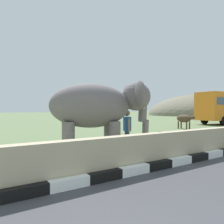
% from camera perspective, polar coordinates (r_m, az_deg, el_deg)
% --- Properties ---
extents(barrier_parapet, '(28.00, 0.36, 1.00)m').
position_cam_1_polar(barrier_parapet, '(5.62, -2.64, -11.70)').
color(barrier_parapet, tan).
rests_on(barrier_parapet, ground_plane).
extents(elephant, '(4.07, 3.06, 2.81)m').
position_cam_1_polar(elephant, '(8.56, -3.19, 1.42)').
color(elephant, slate).
rests_on(elephant, ground_plane).
extents(person_handler, '(0.38, 0.63, 1.66)m').
position_cam_1_polar(person_handler, '(8.99, 3.94, -4.24)').
color(person_handler, navy).
rests_on(person_handler, ground_plane).
extents(cow_near, '(0.68, 1.90, 1.23)m').
position_cam_1_polar(cow_near, '(19.73, 18.25, -1.68)').
color(cow_near, '#473323').
rests_on(cow_near, ground_plane).
extents(hill_east, '(33.01, 26.41, 11.63)m').
position_cam_1_polar(hill_east, '(67.14, 22.41, -0.70)').
color(hill_east, '#6D6856').
rests_on(hill_east, ground_plane).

